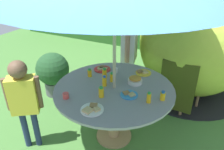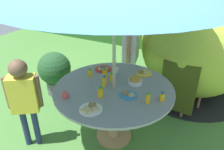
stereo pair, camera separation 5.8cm
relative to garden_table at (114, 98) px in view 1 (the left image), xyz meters
name	(u,v)px [view 1 (the left image)]	position (x,y,z in m)	size (l,w,h in m)	color
ground_plane	(114,137)	(0.00, 0.00, -0.61)	(10.00, 10.00, 0.02)	#477A38
hedge_backdrop	(178,10)	(0.00, 3.45, 0.40)	(9.00, 0.70, 2.00)	#285623
garden_table	(114,98)	(0.00, 0.00, 0.00)	(1.39, 1.39, 0.74)	tan
wooden_chair	(186,73)	(0.65, 1.16, -0.06)	(0.59, 0.58, 0.94)	#93704C
dome_tent	(194,45)	(0.64, 1.64, 0.23)	(1.91, 1.91, 1.68)	#B2C63F
potted_plant	(53,71)	(-1.36, 0.50, -0.18)	(0.54, 0.54, 0.73)	#595960
child_in_white_shirt	(130,44)	(-0.23, 1.02, 0.31)	(0.28, 0.47, 1.42)	brown
child_in_yellow_shirt	(23,95)	(-0.84, -0.57, 0.13)	(0.34, 0.30, 1.14)	navy
snack_bowl	(135,80)	(0.18, 0.20, 0.18)	(0.17, 0.17, 0.09)	white
plate_front_edge	(102,69)	(-0.35, 0.35, 0.15)	(0.22, 0.22, 0.03)	red
plate_far_right	(143,72)	(0.18, 0.49, 0.15)	(0.20, 0.20, 0.03)	yellow
plate_center_back	(129,94)	(0.22, -0.08, 0.15)	(0.19, 0.19, 0.03)	#338CD8
plate_mid_right	(92,109)	(-0.01, -0.48, 0.15)	(0.23, 0.23, 0.03)	white
juice_bottle_near_left	(105,73)	(-0.22, 0.18, 0.20)	(0.06, 0.06, 0.12)	yellow
juice_bottle_near_right	(101,92)	(-0.04, -0.23, 0.20)	(0.06, 0.06, 0.12)	yellow
juice_bottle_far_left	(112,77)	(-0.09, 0.12, 0.20)	(0.05, 0.05, 0.12)	yellow
juice_bottle_center_front	(104,81)	(-0.12, -0.01, 0.20)	(0.05, 0.05, 0.13)	yellow
juice_bottle_mid_left	(149,98)	(0.45, -0.11, 0.20)	(0.05, 0.05, 0.12)	yellow
juice_bottle_back_edge	(163,96)	(0.56, 0.00, 0.19)	(0.05, 0.05, 0.10)	yellow
juice_bottle_spot_a	(90,73)	(-0.40, 0.11, 0.19)	(0.05, 0.05, 0.11)	yellow
cup_near	(116,70)	(-0.15, 0.35, 0.17)	(0.06, 0.06, 0.06)	white
cup_far	(66,96)	(-0.37, -0.42, 0.17)	(0.07, 0.07, 0.06)	#E04C47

